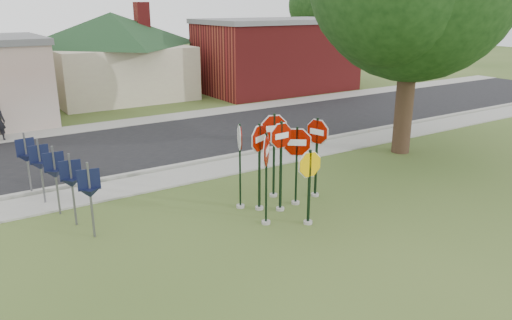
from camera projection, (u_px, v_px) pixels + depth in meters
ground at (309, 226)px, 13.35m from camera, size 120.00×120.00×0.00m
sidewalk_near at (212, 170)px, 17.74m from camera, size 60.00×1.60×0.06m
road at (162, 142)px, 21.34m from camera, size 60.00×7.00×0.04m
sidewalk_far at (128, 123)px, 24.77m from camera, size 60.00×1.60×0.06m
curb at (199, 162)px, 18.53m from camera, size 60.00×0.20×0.14m
stop_sign_center at (281, 154)px, 13.89m from camera, size 1.01×0.24×2.72m
stop_sign_yellow at (309, 179)px, 13.13m from camera, size 0.99×0.24×2.18m
stop_sign_left at (266, 165)px, 13.00m from camera, size 0.81×0.88×2.66m
stop_sign_right at (297, 155)px, 14.39m from camera, size 0.92×0.70×2.47m
stop_sign_back_right at (274, 143)px, 14.91m from camera, size 1.09×0.33×2.73m
stop_sign_back_left at (259, 155)px, 13.96m from camera, size 0.97×0.47×2.66m
stop_sign_far_right at (317, 146)px, 14.98m from camera, size 0.29×1.02×2.58m
stop_sign_far_left at (240, 155)px, 14.10m from camera, size 0.41×0.90×2.61m
route_sign_row at (55, 173)px, 13.77m from camera, size 1.43×4.63×2.00m
building_house at (113, 38)px, 30.89m from camera, size 11.60×11.60×6.20m
building_brick at (276, 55)px, 33.67m from camera, size 10.20×6.20×4.75m
bg_tree_right at (320, 5)px, 43.92m from camera, size 5.60×5.60×8.40m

